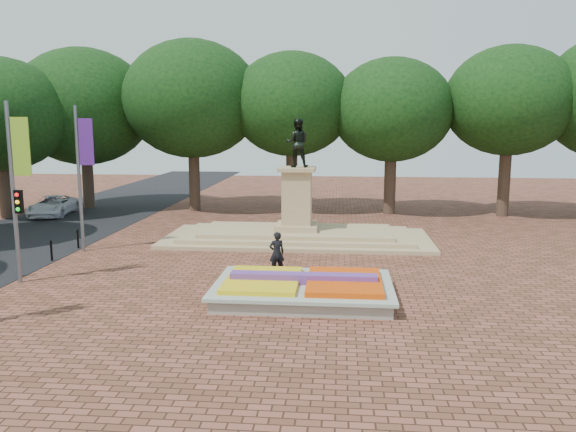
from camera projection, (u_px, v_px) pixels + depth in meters
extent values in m
plane|color=brown|center=(281.00, 282.00, 22.06)|extent=(90.00, 90.00, 0.00)
cube|color=gray|center=(303.00, 292.00, 19.96)|extent=(6.00, 4.00, 0.45)
cube|color=#ADBAA9|center=(303.00, 285.00, 19.92)|extent=(6.30, 4.30, 0.12)
cube|color=#F0420D|center=(344.00, 282.00, 19.77)|extent=(2.60, 3.40, 0.22)
cube|color=yellow|center=(263.00, 280.00, 20.03)|extent=(2.60, 3.40, 0.18)
cube|color=#5D3696|center=(303.00, 279.00, 19.88)|extent=(5.20, 0.55, 0.38)
cube|color=tan|center=(297.00, 238.00, 29.90)|extent=(14.00, 6.00, 0.20)
cube|color=tan|center=(297.00, 235.00, 29.87)|extent=(12.00, 5.00, 0.20)
cube|color=tan|center=(297.00, 231.00, 29.83)|extent=(10.00, 4.00, 0.20)
cube|color=tan|center=(297.00, 226.00, 29.79)|extent=(2.20, 2.20, 0.30)
cube|color=tan|center=(297.00, 198.00, 29.54)|extent=(1.50, 1.50, 2.80)
cube|color=tan|center=(297.00, 169.00, 29.30)|extent=(1.90, 1.90, 0.20)
imported|color=black|center=(297.00, 143.00, 29.08)|extent=(1.22, 0.95, 2.50)
cylinder|color=#38261E|center=(89.00, 181.00, 40.88)|extent=(0.80, 0.80, 4.00)
ellipsoid|color=black|center=(85.00, 116.00, 40.12)|extent=(8.80, 8.80, 7.48)
cylinder|color=#38261E|center=(197.00, 182.00, 40.15)|extent=(0.80, 0.80, 4.00)
ellipsoid|color=black|center=(195.00, 116.00, 39.38)|extent=(8.80, 8.80, 7.48)
cylinder|color=#38261E|center=(294.00, 183.00, 39.51)|extent=(0.80, 0.80, 4.00)
ellipsoid|color=black|center=(294.00, 116.00, 38.74)|extent=(8.80, 8.80, 7.48)
cylinder|color=#38261E|center=(394.00, 184.00, 38.86)|extent=(0.80, 0.80, 4.00)
ellipsoid|color=black|center=(396.00, 115.00, 38.10)|extent=(8.80, 8.80, 7.48)
cylinder|color=#38261E|center=(498.00, 185.00, 38.22)|extent=(0.80, 0.80, 4.00)
ellipsoid|color=black|center=(503.00, 115.00, 37.45)|extent=(8.80, 8.80, 7.48)
cylinder|color=#38261E|center=(3.00, 190.00, 36.30)|extent=(0.80, 0.80, 3.84)
cylinder|color=slate|center=(13.00, 194.00, 21.44)|extent=(0.16, 0.16, 7.00)
cube|color=#7EB023|center=(21.00, 147.00, 21.11)|extent=(0.70, 0.04, 2.20)
cylinder|color=slate|center=(79.00, 180.00, 26.84)|extent=(0.16, 0.16, 7.00)
cube|color=#501E7F|center=(86.00, 142.00, 26.51)|extent=(0.70, 0.04, 2.20)
cube|color=black|center=(19.00, 202.00, 21.47)|extent=(0.28, 0.18, 0.90)
cylinder|color=black|center=(19.00, 266.00, 22.77)|extent=(0.10, 0.10, 0.90)
sphere|color=black|center=(18.00, 254.00, 22.69)|extent=(0.12, 0.12, 0.12)
cylinder|color=black|center=(51.00, 251.00, 25.32)|extent=(0.10, 0.10, 0.90)
sphere|color=black|center=(51.00, 241.00, 25.25)|extent=(0.12, 0.12, 0.12)
cylinder|color=black|center=(78.00, 240.00, 27.88)|extent=(0.10, 0.10, 0.90)
sphere|color=black|center=(77.00, 230.00, 27.80)|extent=(0.12, 0.12, 0.12)
imported|color=white|center=(53.00, 206.00, 37.81)|extent=(2.93, 5.09, 1.34)
imported|color=black|center=(277.00, 253.00, 23.11)|extent=(0.76, 0.64, 1.78)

